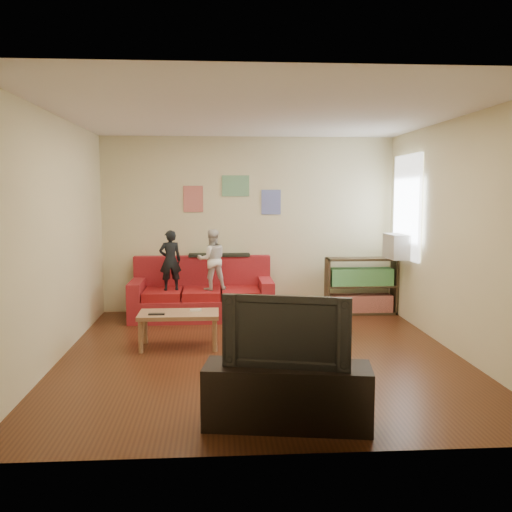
{
  "coord_description": "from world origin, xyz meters",
  "views": [
    {
      "loc": [
        -0.49,
        -6.34,
        1.85
      ],
      "look_at": [
        0.0,
        0.8,
        1.05
      ],
      "focal_mm": 40.0,
      "sensor_mm": 36.0,
      "label": 1
    }
  ],
  "objects": [
    {
      "name": "file_box",
      "position": [
        0.96,
        0.79,
        0.16
      ],
      "size": [
        0.45,
        0.34,
        0.31
      ],
      "color": "silver",
      "rests_on": "ground"
    },
    {
      "name": "game_controller",
      "position": [
        -0.75,
        0.43,
        0.44
      ],
      "size": [
        0.14,
        0.06,
        0.03
      ],
      "primitive_type": "cube",
      "rotation": [
        0.0,
        0.0,
        0.14
      ],
      "color": "white",
      "rests_on": "coffee_table"
    },
    {
      "name": "remote",
      "position": [
        -1.2,
        0.26,
        0.44
      ],
      "size": [
        0.19,
        0.05,
        0.02
      ],
      "primitive_type": "cube",
      "rotation": [
        0.0,
        0.0,
        -0.02
      ],
      "color": "black",
      "rests_on": "coffee_table"
    },
    {
      "name": "coffee_table",
      "position": [
        -0.95,
        0.38,
        0.37
      ],
      "size": [
        0.95,
        0.52,
        0.43
      ],
      "color": "#A37653",
      "rests_on": "ground"
    },
    {
      "name": "sofa",
      "position": [
        -0.72,
        2.07,
        0.31
      ],
      "size": [
        2.08,
        0.96,
        0.91
      ],
      "color": "#A32027",
      "rests_on": "ground"
    },
    {
      "name": "ac_unit",
      "position": [
        2.1,
        1.65,
        1.08
      ],
      "size": [
        0.28,
        0.55,
        0.35
      ],
      "primitive_type": "cube",
      "color": "#B7B2A3",
      "rests_on": "window"
    },
    {
      "name": "bookshelf",
      "position": [
        1.7,
        2.13,
        0.38
      ],
      "size": [
        1.07,
        0.32,
        0.86
      ],
      "color": "#3A2D1C",
      "rests_on": "ground"
    },
    {
      "name": "artwork_right",
      "position": [
        0.35,
        2.48,
        1.7
      ],
      "size": [
        0.3,
        0.01,
        0.38
      ],
      "primitive_type": "cube",
      "color": "#727FCC",
      "rests_on": "room_shell"
    },
    {
      "name": "child_b",
      "position": [
        -0.57,
        1.9,
        0.88
      ],
      "size": [
        0.49,
        0.41,
        0.88
      ],
      "primitive_type": "imported",
      "rotation": [
        0.0,
        0.0,
        3.34
      ],
      "color": "white",
      "rests_on": "sofa"
    },
    {
      "name": "window",
      "position": [
        2.22,
        1.65,
        1.64
      ],
      "size": [
        0.04,
        1.08,
        1.48
      ],
      "primitive_type": "cube",
      "color": "white",
      "rests_on": "room_shell"
    },
    {
      "name": "tv_stand",
      "position": [
        0.06,
        -2.0,
        0.25
      ],
      "size": [
        1.37,
        0.64,
        0.49
      ],
      "primitive_type": "cube",
      "rotation": [
        0.0,
        0.0,
        -0.16
      ],
      "color": "black",
      "rests_on": "ground"
    },
    {
      "name": "artwork_left",
      "position": [
        -0.85,
        2.48,
        1.75
      ],
      "size": [
        0.3,
        0.01,
        0.4
      ],
      "primitive_type": "cube",
      "color": "#D87266",
      "rests_on": "room_shell"
    },
    {
      "name": "artwork_center",
      "position": [
        -0.2,
        2.48,
        1.95
      ],
      "size": [
        0.42,
        0.01,
        0.32
      ],
      "primitive_type": "cube",
      "color": "#72B27F",
      "rests_on": "room_shell"
    },
    {
      "name": "child_a",
      "position": [
        -1.17,
        1.9,
        0.87
      ],
      "size": [
        0.36,
        0.27,
        0.87
      ],
      "primitive_type": "imported",
      "rotation": [
        0.0,
        0.0,
        3.36
      ],
      "color": "black",
      "rests_on": "sofa"
    },
    {
      "name": "room_shell",
      "position": [
        0.0,
        0.0,
        1.35
      ],
      "size": [
        4.52,
        5.02,
        2.72
      ],
      "color": "#502714",
      "rests_on": "ground"
    },
    {
      "name": "tissue",
      "position": [
        0.84,
        0.61,
        0.05
      ],
      "size": [
        0.1,
        0.1,
        0.1
      ],
      "primitive_type": "sphere",
      "rotation": [
        0.0,
        0.0,
        0.01
      ],
      "color": "white",
      "rests_on": "ground"
    },
    {
      "name": "television",
      "position": [
        0.06,
        -2.0,
        0.78
      ],
      "size": [
        1.0,
        0.38,
        0.57
      ],
      "primitive_type": "imported",
      "rotation": [
        0.0,
        0.0,
        -0.25
      ],
      "color": "black",
      "rests_on": "tv_stand"
    }
  ]
}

